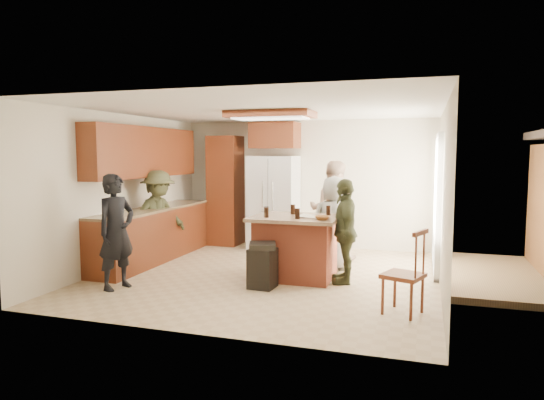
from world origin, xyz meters
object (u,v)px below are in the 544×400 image
(kitchen_island, at_px, (296,247))
(trash_bin, at_px, (262,265))
(person_front_left, at_px, (116,232))
(person_behind_right, at_px, (334,223))
(refrigerator, at_px, (274,202))
(person_behind_left, at_px, (333,210))
(person_counter, at_px, (158,216))
(person_side_right, at_px, (345,231))
(spindle_chair, at_px, (405,276))

(kitchen_island, bearing_deg, trash_bin, -114.76)
(person_front_left, distance_m, kitchen_island, 2.56)
(person_behind_right, height_order, trash_bin, person_behind_right)
(refrigerator, distance_m, trash_bin, 2.92)
(person_behind_left, relative_size, person_counter, 1.10)
(trash_bin, bearing_deg, refrigerator, 104.21)
(person_behind_right, height_order, kitchen_island, person_behind_right)
(person_side_right, relative_size, kitchen_island, 1.17)
(person_side_right, bearing_deg, person_counter, -108.49)
(person_behind_right, bearing_deg, spindle_chair, 101.81)
(trash_bin, xyz_separation_m, spindle_chair, (1.92, -0.55, 0.13))
(person_counter, height_order, trash_bin, person_counter)
(kitchen_island, height_order, trash_bin, kitchen_island)
(person_behind_right, relative_size, spindle_chair, 1.51)
(person_side_right, xyz_separation_m, refrigerator, (-1.74, 2.15, 0.15))
(person_behind_right, distance_m, person_side_right, 0.76)
(refrigerator, relative_size, trash_bin, 2.86)
(person_behind_right, xyz_separation_m, spindle_chair, (1.17, -1.87, -0.30))
(person_counter, bearing_deg, person_side_right, -71.83)
(person_behind_left, relative_size, refrigerator, 0.96)
(person_behind_left, distance_m, spindle_chair, 2.98)
(person_behind_right, xyz_separation_m, trash_bin, (-0.75, -1.32, -0.43))
(kitchen_island, bearing_deg, person_behind_right, 56.32)
(person_side_right, distance_m, refrigerator, 2.77)
(person_behind_right, bearing_deg, person_side_right, 91.96)
(person_behind_left, bearing_deg, person_behind_right, 97.69)
(person_behind_left, bearing_deg, person_counter, 17.90)
(person_behind_left, distance_m, kitchen_island, 1.52)
(person_counter, relative_size, spindle_chair, 1.58)
(person_behind_right, distance_m, kitchen_island, 0.85)
(person_side_right, bearing_deg, spindle_chair, 25.17)
(person_side_right, xyz_separation_m, person_counter, (-3.24, 0.37, 0.03))
(refrigerator, bearing_deg, person_behind_right, -45.03)
(person_side_right, xyz_separation_m, kitchen_island, (-0.73, 0.03, -0.28))
(person_behind_left, height_order, person_side_right, person_behind_left)
(person_front_left, height_order, refrigerator, refrigerator)
(kitchen_island, distance_m, trash_bin, 0.73)
(refrigerator, xyz_separation_m, trash_bin, (0.70, -2.77, -0.58))
(person_behind_left, xyz_separation_m, person_side_right, (0.44, -1.48, -0.11))
(person_side_right, height_order, refrigerator, refrigerator)
(person_side_right, bearing_deg, person_behind_left, -175.30)
(person_front_left, distance_m, person_behind_right, 3.28)
(spindle_chair, bearing_deg, person_behind_left, 116.64)
(trash_bin, bearing_deg, person_counter, 155.83)
(person_side_right, distance_m, kitchen_island, 0.78)
(person_behind_right, relative_size, refrigerator, 0.84)
(spindle_chair, bearing_deg, person_behind_right, 122.06)
(person_behind_left, bearing_deg, kitchen_island, 74.95)
(refrigerator, height_order, spindle_chair, refrigerator)
(kitchen_island, bearing_deg, spindle_chair, -36.55)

